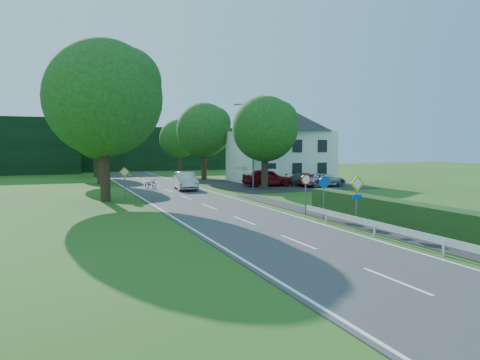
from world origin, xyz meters
name	(u,v)px	position (x,y,z in m)	size (l,w,h in m)	color
ground	(395,282)	(0.00, 0.00, 0.00)	(160.00, 160.00, 0.00)	#244F16
road	(201,204)	(0.00, 20.00, 0.02)	(7.00, 80.00, 0.04)	#38383A
footpath	(466,253)	(4.95, 2.00, 0.02)	(1.50, 44.00, 0.04)	#232326
parking_pad	(275,184)	(12.00, 33.00, 0.02)	(14.00, 16.00, 0.04)	#232326
line_edge_left	(154,205)	(-3.25, 20.00, 0.04)	(0.12, 80.00, 0.01)	white
line_edge_right	(244,201)	(3.25, 20.00, 0.04)	(0.12, 80.00, 0.01)	white
line_centre	(201,203)	(0.00, 20.00, 0.04)	(0.12, 80.00, 0.01)	white
tree_main	(104,121)	(-6.00, 24.00, 5.82)	(9.40, 9.40, 11.64)	#184514
tree_left_far	(100,143)	(-5.00, 40.00, 4.29)	(7.00, 7.00, 8.58)	#184514
tree_right_far	(204,141)	(7.00, 42.00, 4.54)	(7.40, 7.40, 9.09)	#184514
tree_left_back	(96,146)	(-4.50, 52.00, 4.04)	(6.60, 6.60, 8.07)	#184514
tree_right_back	(179,148)	(6.00, 50.00, 3.78)	(6.20, 6.20, 7.56)	#184514
tree_right_mid	(265,143)	(8.50, 28.00, 4.29)	(7.00, 7.00, 8.58)	#184514
treeline_right	(167,149)	(8.00, 66.00, 3.50)	(30.00, 5.00, 7.00)	black
house_white	(280,142)	(14.00, 36.00, 4.41)	(10.60, 8.40, 8.60)	white
streetlight	(252,141)	(8.06, 30.00, 4.46)	(2.03, 0.18, 8.00)	slate
sign_priority_right	(357,192)	(4.30, 7.98, 1.80)	(0.78, 0.09, 2.59)	slate
sign_roundabout	(324,189)	(4.30, 10.98, 1.67)	(0.64, 0.08, 2.37)	slate
sign_speed_limit	(306,184)	(4.30, 12.97, 1.77)	(0.64, 0.11, 2.37)	slate
sign_priority_left	(124,176)	(-4.50, 24.98, 1.72)	(0.78, 0.09, 2.44)	slate
moving_car	(185,181)	(1.58, 30.18, 0.84)	(1.70, 4.86, 1.60)	silver
motorcycle	(151,184)	(-1.20, 32.01, 0.53)	(0.65, 1.86, 0.98)	black
parked_car_red	(267,178)	(10.16, 30.96, 0.89)	(2.01, 4.98, 1.70)	maroon
parked_car_silver_a	(274,177)	(10.97, 31.13, 0.89)	(1.81, 5.18, 1.71)	#BCBCC1
parked_car_grey	(307,179)	(13.92, 29.81, 0.69)	(1.81, 4.45, 1.29)	#47484B
parked_car_silver_b	(324,180)	(15.07, 28.52, 0.69)	(2.17, 4.70, 1.31)	#A8A8AF
parasol	(244,175)	(8.72, 33.65, 1.00)	(2.10, 2.14, 1.93)	red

